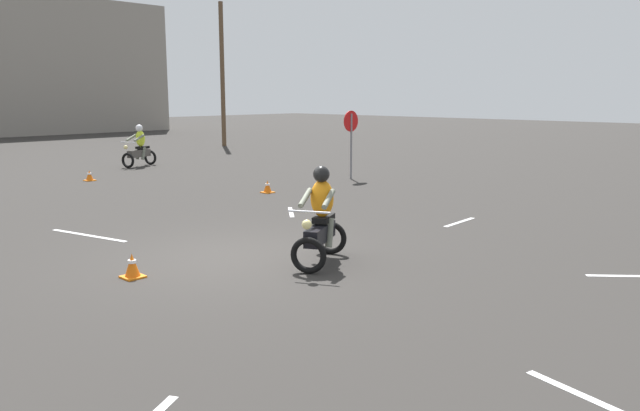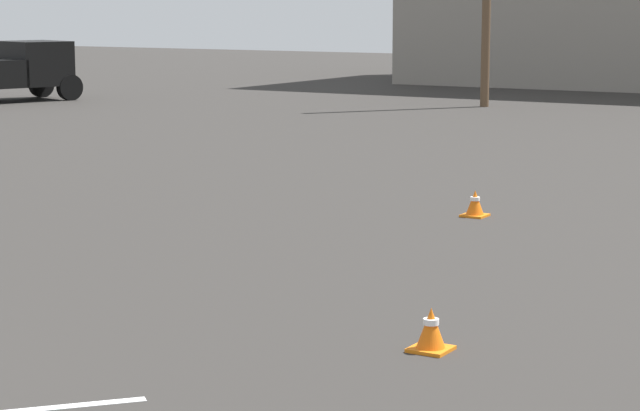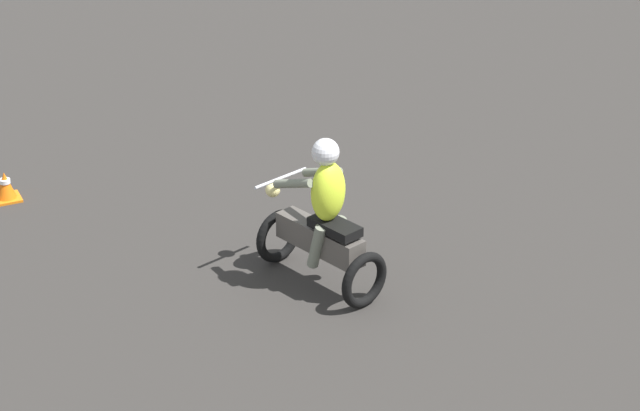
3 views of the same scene
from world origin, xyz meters
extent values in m
plane|color=#2D2B28|center=(0.00, 0.00, 0.00)|extent=(120.00, 120.00, 0.00)
torus|color=black|center=(0.21, -1.69, 0.30)|extent=(0.36, 0.58, 0.60)
torus|color=black|center=(1.37, -1.10, 0.30)|extent=(0.36, 0.58, 0.60)
cube|color=black|center=(0.79, -1.39, 0.52)|extent=(1.09, 0.71, 0.28)
cube|color=black|center=(0.98, -1.29, 0.74)|extent=(0.62, 0.49, 0.10)
cylinder|color=silver|center=(0.25, -1.66, 1.00)|extent=(0.35, 0.64, 0.04)
sphere|color=#F2E08C|center=(0.14, -1.72, 0.82)|extent=(0.22, 0.22, 0.16)
ellipsoid|color=orange|center=(0.90, -1.34, 1.10)|extent=(0.43, 0.48, 0.64)
cylinder|color=slate|center=(0.54, -1.30, 1.15)|extent=(0.53, 0.33, 0.27)
cylinder|color=slate|center=(0.72, -1.65, 1.15)|extent=(0.53, 0.33, 0.27)
cylinder|color=slate|center=(0.81, -1.22, 0.52)|extent=(0.27, 0.22, 0.51)
cylinder|color=slate|center=(0.94, -1.47, 0.52)|extent=(0.27, 0.22, 0.51)
sphere|color=black|center=(0.86, -1.36, 1.52)|extent=(0.38, 0.38, 0.28)
torus|color=black|center=(5.68, 13.58, 0.30)|extent=(0.28, 0.60, 0.60)
torus|color=black|center=(6.92, 13.98, 0.30)|extent=(0.28, 0.60, 0.60)
cube|color=#4C4742|center=(6.30, 13.78, 0.52)|extent=(1.12, 0.57, 0.28)
cube|color=black|center=(6.51, 13.85, 0.74)|extent=(0.61, 0.42, 0.10)
cylinder|color=silver|center=(5.73, 13.59, 1.00)|extent=(0.25, 0.68, 0.04)
sphere|color=#F2E08C|center=(5.61, 13.55, 0.82)|extent=(0.20, 0.20, 0.16)
ellipsoid|color=#D8F233|center=(6.41, 13.82, 1.10)|extent=(0.39, 0.47, 0.64)
cylinder|color=slate|center=(6.07, 13.91, 1.15)|extent=(0.55, 0.26, 0.27)
cylinder|color=slate|center=(6.19, 13.53, 1.15)|extent=(0.55, 0.26, 0.27)
cylinder|color=slate|center=(6.35, 13.94, 0.52)|extent=(0.27, 0.19, 0.51)
cylinder|color=slate|center=(6.44, 13.68, 0.52)|extent=(0.27, 0.19, 0.51)
sphere|color=silver|center=(6.38, 13.80, 1.52)|extent=(0.35, 0.35, 0.28)
cylinder|color=slate|center=(9.27, 5.22, 1.10)|extent=(0.07, 0.07, 2.20)
cylinder|color=red|center=(9.27, 5.24, 1.95)|extent=(0.70, 0.03, 0.70)
cylinder|color=white|center=(9.27, 5.26, 1.95)|extent=(0.60, 0.01, 0.60)
cube|color=orange|center=(5.31, 5.02, 0.01)|extent=(0.32, 0.32, 0.03)
cone|color=orange|center=(5.31, 5.02, 0.20)|extent=(0.24, 0.24, 0.33)
cylinder|color=white|center=(5.31, 5.02, 0.25)|extent=(0.13, 0.13, 0.05)
cube|color=orange|center=(2.94, 11.23, 0.01)|extent=(0.32, 0.32, 0.03)
cone|color=orange|center=(2.94, 11.23, 0.19)|extent=(0.24, 0.24, 0.32)
cylinder|color=white|center=(2.94, 11.23, 0.24)|extent=(0.13, 0.13, 0.05)
cube|color=orange|center=(-1.86, 0.15, 0.01)|extent=(0.32, 0.32, 0.03)
cone|color=orange|center=(-1.86, 0.15, 0.21)|extent=(0.24, 0.24, 0.36)
cylinder|color=white|center=(-1.86, 0.15, 0.26)|extent=(0.13, 0.13, 0.05)
cube|color=silver|center=(5.45, -1.30, 0.00)|extent=(1.31, 0.17, 0.01)
cube|color=silver|center=(3.68, 2.33, 0.00)|extent=(0.92, 1.03, 0.01)
cube|color=silver|center=(-0.94, 3.49, 0.00)|extent=(0.59, 2.12, 0.01)
cube|color=silver|center=(-0.96, -6.65, 0.00)|extent=(0.47, 1.58, 0.01)
cube|color=silver|center=(3.65, -5.53, 0.00)|extent=(1.04, 1.19, 0.01)
cylinder|color=brown|center=(14.82, 19.31, 3.86)|extent=(0.24, 0.24, 7.73)
camera|label=1|loc=(-6.66, -8.48, 2.84)|focal=35.00mm
camera|label=2|loc=(9.63, -3.95, 2.82)|focal=70.00mm
camera|label=3|loc=(16.57, 9.01, 6.53)|focal=70.00mm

